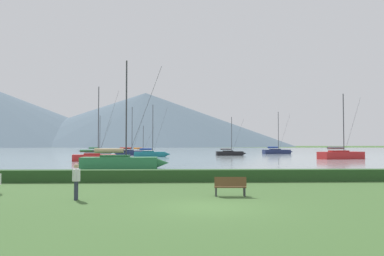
% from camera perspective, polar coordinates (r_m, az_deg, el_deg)
% --- Properties ---
extents(ground_plane, '(1000.00, 1000.00, 0.00)m').
position_cam_1_polar(ground_plane, '(16.24, 2.65, -11.33)').
color(ground_plane, '#3D602D').
extents(harbor_water, '(320.00, 246.00, 0.00)m').
position_cam_1_polar(harbor_water, '(153.01, -1.71, -3.27)').
color(harbor_water, '#8C9EA3').
rests_on(harbor_water, ground_plane).
extents(hedge_line, '(80.00, 1.20, 0.80)m').
position_cam_1_polar(hedge_line, '(27.10, 0.66, -6.85)').
color(hedge_line, '#284C23').
rests_on(hedge_line, ground_plane).
extents(sailboat_slip_0, '(8.14, 3.36, 10.89)m').
position_cam_1_polar(sailboat_slip_0, '(104.49, 12.09, -3.29)').
color(sailboat_slip_0, navy).
rests_on(sailboat_slip_0, harbor_water).
extents(sailboat_slip_1, '(9.20, 4.85, 11.16)m').
position_cam_1_polar(sailboat_slip_1, '(72.07, 20.69, -3.59)').
color(sailboat_slip_1, red).
rests_on(sailboat_slip_1, harbor_water).
extents(sailboat_slip_3, '(7.49, 3.47, 9.64)m').
position_cam_1_polar(sailboat_slip_3, '(101.41, -13.38, -3.35)').
color(sailboat_slip_3, '#9E9EA3').
rests_on(sailboat_slip_3, harbor_water).
extents(sailboat_slip_4, '(6.88, 2.23, 7.30)m').
position_cam_1_polar(sailboat_slip_4, '(104.12, -7.26, -3.39)').
color(sailboat_slip_4, white).
rests_on(sailboat_slip_4, harbor_water).
extents(sailboat_slip_5, '(8.89, 2.79, 11.15)m').
position_cam_1_polar(sailboat_slip_5, '(41.22, -10.21, -4.79)').
color(sailboat_slip_5, '#236B38').
rests_on(sailboat_slip_5, harbor_water).
extents(sailboat_slip_6, '(7.25, 2.25, 10.47)m').
position_cam_1_polar(sailboat_slip_6, '(79.90, -5.98, -3.69)').
color(sailboat_slip_6, '#19707A').
rests_on(sailboat_slip_6, harbor_water).
extents(sailboat_slip_7, '(6.82, 2.28, 8.50)m').
position_cam_1_polar(sailboat_slip_7, '(88.13, 5.47, -3.60)').
color(sailboat_slip_7, black).
rests_on(sailboat_slip_7, harbor_water).
extents(sailboat_slip_8, '(7.69, 3.67, 11.03)m').
position_cam_1_polar(sailboat_slip_8, '(91.59, -8.91, -3.48)').
color(sailboat_slip_8, navy).
rests_on(sailboat_slip_8, harbor_water).
extents(sailboat_slip_9, '(7.37, 3.16, 11.12)m').
position_cam_1_polar(sailboat_slip_9, '(60.59, -13.76, -4.07)').
color(sailboat_slip_9, red).
rests_on(sailboat_slip_9, harbor_water).
extents(park_bench_near_path, '(1.57, 0.56, 0.95)m').
position_cam_1_polar(park_bench_near_path, '(19.56, 5.52, -8.22)').
color(park_bench_near_path, brown).
rests_on(park_bench_near_path, ground_plane).
extents(person_standing_walker, '(0.36, 0.57, 1.65)m').
position_cam_1_polar(person_standing_walker, '(18.95, -16.31, -6.98)').
color(person_standing_walker, '#2D3347').
rests_on(person_standing_walker, ground_plane).
extents(distant_hill_west_ridge, '(316.91, 316.91, 58.03)m').
position_cam_1_polar(distant_hill_west_ridge, '(432.03, -6.71, 1.21)').
color(distant_hill_west_ridge, '#4C6070').
rests_on(distant_hill_west_ridge, ground_plane).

